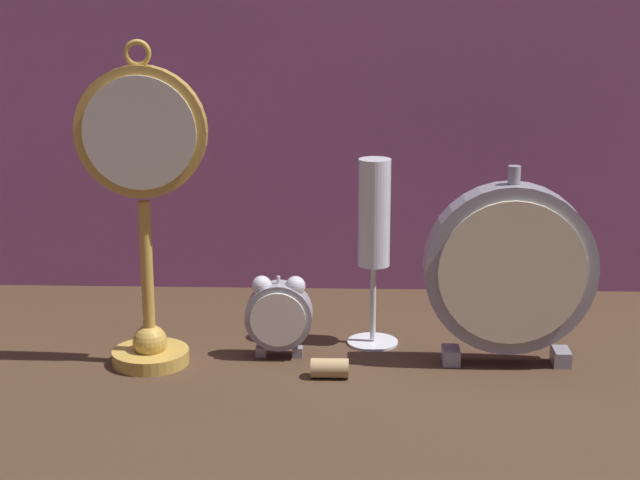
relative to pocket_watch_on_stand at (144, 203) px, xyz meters
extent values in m
plane|color=#422D1E|center=(0.19, -0.03, -0.19)|extent=(4.00, 4.00, 0.00)
cube|color=#8E4C7F|center=(0.19, 0.30, 0.14)|extent=(1.35, 0.01, 0.67)
cylinder|color=gold|center=(0.00, 0.00, -0.18)|extent=(0.09, 0.09, 0.02)
sphere|color=gold|center=(0.00, 0.00, -0.16)|extent=(0.04, 0.04, 0.04)
cylinder|color=gold|center=(0.00, 0.00, -0.09)|extent=(0.01, 0.01, 0.18)
cylinder|color=gold|center=(0.00, 0.00, 0.08)|extent=(0.15, 0.02, 0.15)
cylinder|color=beige|center=(0.00, -0.01, 0.08)|extent=(0.12, 0.00, 0.12)
torus|color=gold|center=(0.00, 0.00, 0.16)|extent=(0.03, 0.01, 0.03)
cube|color=gray|center=(0.13, 0.03, -0.18)|extent=(0.01, 0.01, 0.01)
cube|color=gray|center=(0.17, 0.03, -0.18)|extent=(0.01, 0.01, 0.01)
cylinder|color=gray|center=(0.15, 0.03, -0.14)|extent=(0.08, 0.03, 0.08)
cylinder|color=silver|center=(0.15, 0.01, -0.14)|extent=(0.06, 0.00, 0.06)
sphere|color=silver|center=(0.13, 0.03, -0.10)|extent=(0.02, 0.02, 0.02)
sphere|color=silver|center=(0.17, 0.03, -0.10)|extent=(0.02, 0.02, 0.02)
cylinder|color=silver|center=(0.15, 0.03, -0.10)|extent=(0.00, 0.00, 0.01)
cube|color=gray|center=(0.35, 0.01, -0.18)|extent=(0.02, 0.03, 0.02)
cube|color=gray|center=(0.47, 0.01, -0.18)|extent=(0.02, 0.03, 0.02)
cylinder|color=gray|center=(0.41, 0.01, -0.07)|extent=(0.19, 0.04, 0.19)
cylinder|color=beige|center=(0.41, -0.01, -0.07)|extent=(0.16, 0.00, 0.16)
cylinder|color=gray|center=(0.41, 0.01, 0.03)|extent=(0.01, 0.01, 0.02)
cylinder|color=silver|center=(0.26, 0.08, -0.19)|extent=(0.06, 0.06, 0.01)
cylinder|color=silver|center=(0.26, 0.08, -0.14)|extent=(0.01, 0.01, 0.09)
cylinder|color=white|center=(0.26, 0.08, -0.03)|extent=(0.04, 0.04, 0.13)
cylinder|color=beige|center=(0.26, 0.08, -0.05)|extent=(0.03, 0.03, 0.08)
cylinder|color=tan|center=(0.21, -0.04, -0.18)|extent=(0.04, 0.02, 0.02)
camera|label=1|loc=(0.24, -1.14, 0.26)|focal=60.00mm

